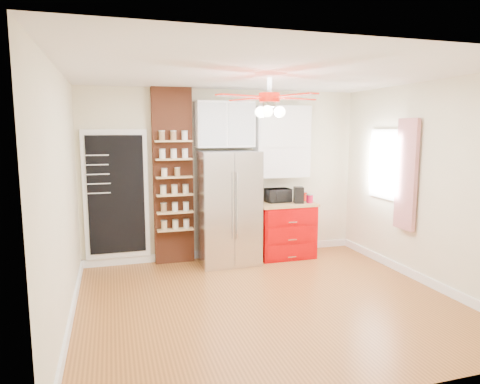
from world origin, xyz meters
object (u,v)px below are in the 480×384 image
object	(u,v)px
red_cabinet	(285,229)
canister_left	(310,199)
ceiling_fan	(269,98)
pantry_jar_oats	(164,173)
coffee_maker	(299,195)
fridge	(228,208)
toaster_oven	(278,195)

from	to	relation	value
red_cabinet	canister_left	xyz separation A→B (m)	(0.37, -0.14, 0.51)
ceiling_fan	pantry_jar_oats	bearing A→B (deg)	119.76
pantry_jar_oats	ceiling_fan	bearing A→B (deg)	-60.24
ceiling_fan	coffee_maker	world-z (taller)	ceiling_fan
red_cabinet	canister_left	size ratio (longest dim) A/B	7.39
coffee_maker	fridge	bearing A→B (deg)	-167.85
ceiling_fan	red_cabinet	bearing A→B (deg)	61.29
red_cabinet	canister_left	bearing A→B (deg)	-20.58
coffee_maker	pantry_jar_oats	bearing A→B (deg)	-169.96
canister_left	red_cabinet	bearing A→B (deg)	159.42
toaster_oven	canister_left	bearing A→B (deg)	-28.24
toaster_oven	coffee_maker	xyz separation A→B (m)	(0.29, -0.18, 0.02)
toaster_oven	pantry_jar_oats	bearing A→B (deg)	176.47
coffee_maker	canister_left	world-z (taller)	coffee_maker
ceiling_fan	pantry_jar_oats	distance (m)	2.25
fridge	coffee_maker	xyz separation A→B (m)	(1.16, -0.05, 0.15)
red_cabinet	coffee_maker	xyz separation A→B (m)	(0.19, -0.10, 0.58)
ceiling_fan	canister_left	xyz separation A→B (m)	(1.29, 1.54, -1.46)
red_cabinet	fridge	bearing A→B (deg)	-177.05
canister_left	pantry_jar_oats	world-z (taller)	pantry_jar_oats
red_cabinet	coffee_maker	world-z (taller)	coffee_maker
canister_left	pantry_jar_oats	bearing A→B (deg)	174.74
fridge	red_cabinet	bearing A→B (deg)	2.95
fridge	ceiling_fan	xyz separation A→B (m)	(0.05, -1.63, 1.55)
canister_left	coffee_maker	bearing A→B (deg)	168.88
toaster_oven	coffee_maker	distance (m)	0.34
ceiling_fan	canister_left	distance (m)	2.48
pantry_jar_oats	canister_left	bearing A→B (deg)	-5.26
fridge	toaster_oven	size ratio (longest dim) A/B	4.40
red_cabinet	pantry_jar_oats	world-z (taller)	pantry_jar_oats
red_cabinet	ceiling_fan	xyz separation A→B (m)	(-0.92, -1.68, 1.97)
toaster_oven	coffee_maker	bearing A→B (deg)	-35.47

